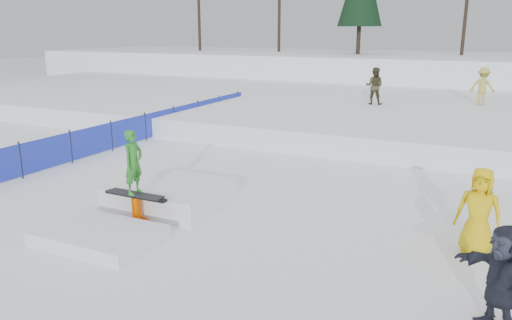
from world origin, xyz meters
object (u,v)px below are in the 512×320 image
at_px(walker_ygreen, 483,86).
at_px(spectator_dark, 501,278).
at_px(spectator_yellow, 479,212).
at_px(safety_fence, 145,127).
at_px(jib_rail_feature, 153,202).
at_px(walker_olive, 374,86).

distance_m(walker_ygreen, spectator_dark, 18.09).
xyz_separation_m(walker_ygreen, spectator_yellow, (0.58, -15.48, -0.79)).
distance_m(safety_fence, jib_rail_feature, 8.24).
bearing_deg(walker_olive, spectator_dark, 107.01).
xyz_separation_m(walker_olive, spectator_yellow, (5.11, -13.42, -0.80)).
relative_size(safety_fence, spectator_yellow, 9.31).
bearing_deg(jib_rail_feature, spectator_yellow, 8.18).
relative_size(walker_ygreen, jib_rail_feature, 0.39).
height_order(walker_olive, jib_rail_feature, walker_olive).
distance_m(safety_fence, walker_ygreen, 15.32).
height_order(walker_olive, walker_ygreen, walker_olive).
bearing_deg(spectator_yellow, walker_ygreen, 100.47).
height_order(spectator_yellow, jib_rail_feature, jib_rail_feature).
relative_size(walker_ygreen, spectator_yellow, 0.99).
distance_m(walker_ygreen, jib_rail_feature, 17.69).
bearing_deg(spectator_yellow, walker_olive, 119.14).
distance_m(spectator_yellow, jib_rail_feature, 6.98).
xyz_separation_m(walker_olive, walker_ygreen, (4.52, 2.06, -0.00)).
relative_size(spectator_yellow, jib_rail_feature, 0.39).
height_order(safety_fence, walker_olive, walker_olive).
xyz_separation_m(walker_ygreen, jib_rail_feature, (-6.30, -16.47, -1.35)).
height_order(safety_fence, spectator_dark, spectator_dark).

